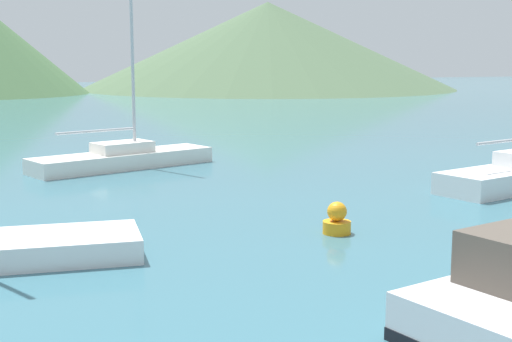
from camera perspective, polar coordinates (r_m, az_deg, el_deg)
sailboat_middle at (r=27.70m, az=-10.60°, el=1.14°), size 7.38×3.89×9.60m
buoy_marker at (r=17.21m, az=6.49°, el=-3.96°), size 0.68×0.68×0.78m
hill_east at (r=96.88m, az=0.93°, el=10.00°), size 49.66×49.66×11.44m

